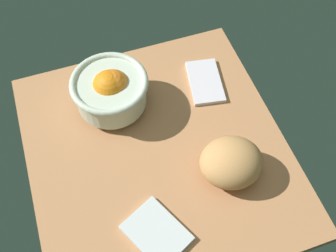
# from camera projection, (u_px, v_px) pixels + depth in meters

# --- Properties ---
(ground_plane) EXTENTS (0.65, 0.61, 0.03)m
(ground_plane) POSITION_uv_depth(u_px,v_px,m) (158.00, 153.00, 1.00)
(ground_plane) COLOR #B57A4E
(fruit_bowl) EXTENTS (0.19, 0.19, 0.12)m
(fruit_bowl) POSITION_uv_depth(u_px,v_px,m) (111.00, 89.00, 1.00)
(fruit_bowl) COLOR silver
(fruit_bowl) RESTS_ON ground
(bread_loaf) EXTENTS (0.15, 0.16, 0.10)m
(bread_loaf) POSITION_uv_depth(u_px,v_px,m) (231.00, 162.00, 0.92)
(bread_loaf) COLOR tan
(bread_loaf) RESTS_ON ground
(napkin_folded) EXTENTS (0.16, 0.15, 0.01)m
(napkin_folded) POSITION_uv_depth(u_px,v_px,m) (156.00, 233.00, 0.88)
(napkin_folded) COLOR silver
(napkin_folded) RESTS_ON ground
(napkin_spare) EXTENTS (0.15, 0.11, 0.01)m
(napkin_spare) POSITION_uv_depth(u_px,v_px,m) (205.00, 82.00, 1.09)
(napkin_spare) COLOR silver
(napkin_spare) RESTS_ON ground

